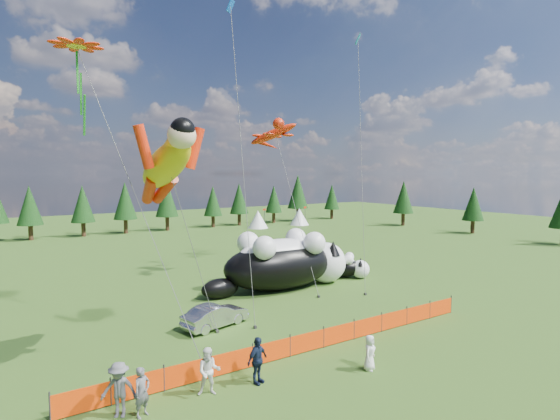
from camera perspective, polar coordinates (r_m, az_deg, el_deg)
name	(u,v)px	position (r m, az deg, el deg)	size (l,w,h in m)	color
ground	(274,333)	(24.43, -0.76, -15.78)	(160.00, 160.00, 0.00)	#123309
safety_fence	(307,342)	(21.94, 3.58, -16.84)	(22.06, 0.06, 1.10)	#262626
tree_line	(103,207)	(65.69, -22.08, 0.42)	(90.00, 4.00, 8.00)	black
festival_tents	(192,224)	(64.15, -11.46, -1.75)	(50.00, 3.20, 2.80)	white
cat_large	(286,261)	(32.79, 0.79, -6.72)	(11.92, 4.58, 4.30)	black
cat_small	(339,266)	(36.78, 7.76, -7.22)	(4.48, 4.43, 2.03)	black
car	(215,316)	(25.39, -8.43, -13.48)	(1.37, 3.94, 1.30)	silver
spectator_a	(142,392)	(17.37, -17.57, -21.71)	(0.65, 0.43, 1.78)	#59595E
spectator_b	(209,371)	(18.23, -9.26, -20.09)	(0.91, 0.54, 1.87)	white
spectator_c	(257,360)	(18.87, -2.98, -19.02)	(1.13, 0.58, 1.94)	#131E36
spectator_d	(119,390)	(17.55, -20.28, -21.15)	(1.28, 0.66, 1.98)	#59595E
spectator_e	(370,353)	(20.44, 11.62, -17.78)	(0.76, 0.49, 1.55)	white
superhero_kite	(166,165)	(20.97, -14.68, 5.75)	(5.67, 5.52, 11.49)	#E1BA0B
gecko_kite	(273,134)	(38.84, -0.90, 9.89)	(6.41, 13.03, 15.30)	red
flower_kite	(77,49)	(24.00, -24.99, 18.51)	(5.30, 7.93, 16.22)	red
diamond_kite_a	(232,23)	(28.36, -6.31, 23.14)	(1.02, 4.17, 19.35)	blue
diamond_kite_b	(358,50)	(37.57, 10.19, 19.92)	(3.81, 5.24, 20.42)	#0B7E8F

